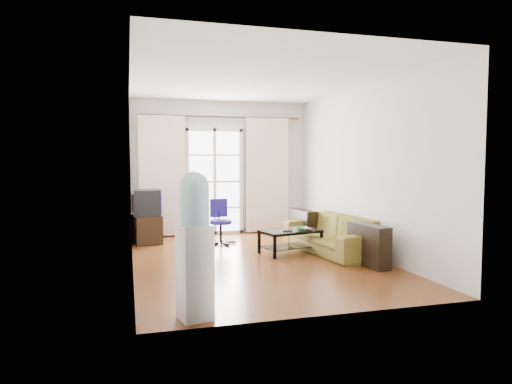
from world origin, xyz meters
TOP-DOWN VIEW (x-y plane):
  - floor at (0.00, 0.00)m, footprint 5.20×5.20m
  - ceiling at (0.00, 0.00)m, footprint 5.20×5.20m
  - wall_back at (0.00, 2.60)m, footprint 3.60×0.02m
  - wall_front at (0.00, -2.60)m, footprint 3.60×0.02m
  - wall_left at (-1.80, 0.00)m, footprint 0.02×5.20m
  - wall_right at (1.80, 0.00)m, footprint 0.02×5.20m
  - french_door at (-0.15, 2.54)m, footprint 1.16×0.06m
  - curtain_rod at (0.00, 2.50)m, footprint 3.30×0.04m
  - curtain_left at (-1.20, 2.48)m, footprint 0.90×0.07m
  - curtain_right at (0.95, 2.48)m, footprint 0.90×0.07m
  - radiator at (0.80, 2.50)m, footprint 0.64×0.12m
  - sofa at (1.35, 0.22)m, footprint 2.21×1.20m
  - coffee_table at (0.67, 0.29)m, footprint 1.05×0.75m
  - bowl at (0.81, 0.15)m, footprint 0.22×0.22m
  - book at (0.81, 0.25)m, footprint 0.20×0.26m
  - remote at (0.57, 0.14)m, footprint 0.17×0.07m
  - tv_stand at (-1.54, 1.91)m, footprint 0.57×0.76m
  - crt_tv at (-1.54, 1.87)m, footprint 0.52×0.51m
  - task_chair at (-0.25, 1.45)m, footprint 0.55×0.55m
  - water_cooler at (-1.25, -2.35)m, footprint 0.34×0.34m

SIDE VIEW (x-z plane):
  - floor at x=0.00m, z-range 0.00..0.00m
  - task_chair at x=-0.25m, z-range -0.16..0.64m
  - coffee_table at x=0.67m, z-range 0.06..0.44m
  - tv_stand at x=-1.54m, z-range 0.00..0.51m
  - sofa at x=1.35m, z-range 0.00..0.60m
  - radiator at x=0.80m, z-range 0.01..0.65m
  - remote at x=0.57m, z-range 0.39..0.40m
  - book at x=0.81m, z-range 0.39..0.41m
  - bowl at x=0.81m, z-range 0.39..0.44m
  - water_cooler at x=-1.25m, z-range 0.03..1.44m
  - crt_tv at x=-1.54m, z-range 0.51..0.98m
  - french_door at x=-0.15m, z-range 0.00..2.15m
  - curtain_left at x=-1.20m, z-range 0.02..2.38m
  - curtain_right at x=0.95m, z-range 0.02..2.38m
  - wall_back at x=0.00m, z-range 0.00..2.70m
  - wall_front at x=0.00m, z-range 0.00..2.70m
  - wall_left at x=-1.80m, z-range 0.00..2.70m
  - wall_right at x=1.80m, z-range 0.00..2.70m
  - curtain_rod at x=0.00m, z-range 2.36..2.40m
  - ceiling at x=0.00m, z-range 2.70..2.70m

